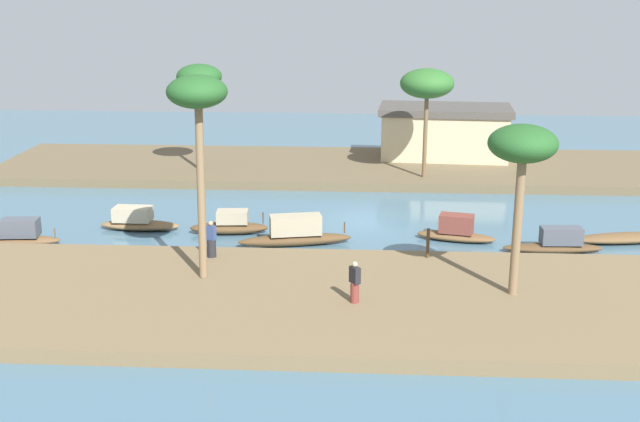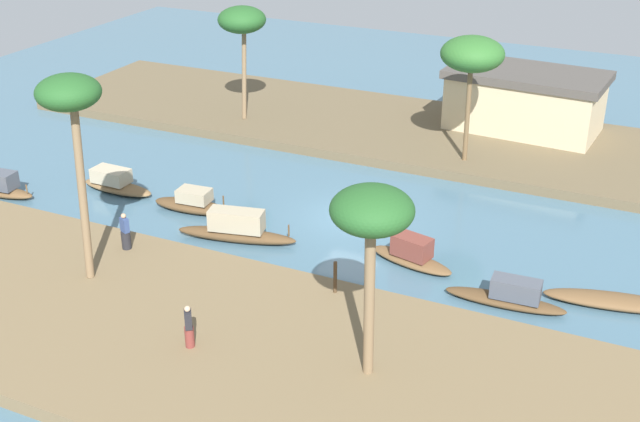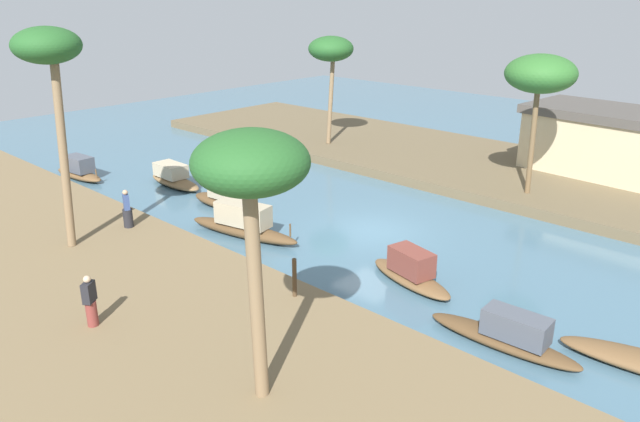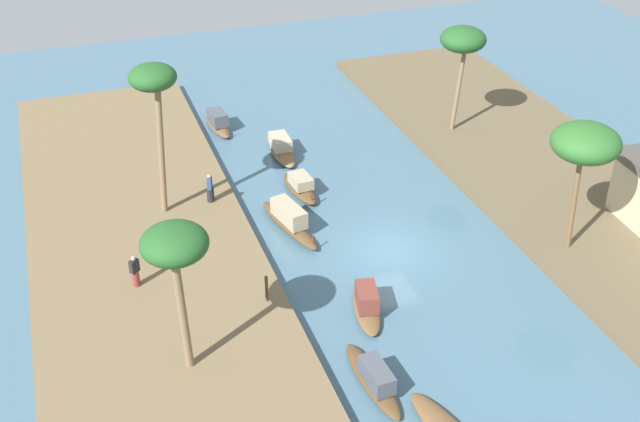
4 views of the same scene
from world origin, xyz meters
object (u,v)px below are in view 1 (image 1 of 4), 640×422
sampan_near_left_bank (20,235)px  palm_tree_left_near (197,101)px  sampan_downstream_large (230,225)px  sampan_foreground (556,243)px  mooring_post (428,243)px  sampan_open_hull (137,221)px  palm_tree_left_far (523,149)px  palm_tree_right_short (199,78)px  person_on_near_bank (355,283)px  person_by_mooring (211,242)px  sampan_midstream (456,231)px  riverside_building (445,131)px  palm_tree_right_tall (427,84)px  sampan_with_red_awning (627,238)px  sampan_upstream_small (295,234)px

sampan_near_left_bank → palm_tree_left_near: size_ratio=0.48×
sampan_downstream_large → sampan_foreground: 15.16m
sampan_downstream_large → mooring_post: bearing=-30.8°
sampan_open_hull → palm_tree_left_far: 19.68m
sampan_open_hull → sampan_foreground: bearing=-5.2°
sampan_downstream_large → sampan_open_hull: same height
sampan_foreground → mooring_post: 6.46m
mooring_post → palm_tree_right_short: palm_tree_right_short is taller
person_on_near_bank → palm_tree_left_near: bearing=32.3°
sampan_near_left_bank → person_by_mooring: (9.40, -2.53, 0.66)m
sampan_midstream → palm_tree_left_far: 9.84m
riverside_building → palm_tree_right_short: bearing=-158.0°
person_by_mooring → palm_tree_left_far: (11.98, -3.58, 4.86)m
palm_tree_left_near → riverside_building: bearing=64.0°
sampan_midstream → sampan_foreground: (4.29, -1.45, -0.04)m
sampan_midstream → person_on_near_bank: (-4.57, -9.17, 0.77)m
palm_tree_left_far → palm_tree_right_tall: size_ratio=1.00×
sampan_open_hull → person_on_near_bank: 14.75m
palm_tree_left_far → sampan_foreground: bearing=65.5°
mooring_post → palm_tree_left_far: size_ratio=0.20×
palm_tree_left_far → palm_tree_right_short: (-15.61, 19.76, 0.13)m
sampan_near_left_bank → palm_tree_right_short: bearing=61.4°
person_on_near_bank → person_by_mooring: (-6.12, 4.72, -0.08)m
palm_tree_left_far → sampan_open_hull: bearing=152.0°
sampan_downstream_large → sampan_with_red_awning: size_ratio=0.71×
sampan_downstream_large → mooring_post: size_ratio=3.00×
sampan_with_red_awning → person_by_mooring: bearing=-176.4°
sampan_near_left_bank → palm_tree_left_far: (21.38, -6.11, 5.51)m
sampan_upstream_small → mooring_post: bearing=-38.2°
person_by_mooring → mooring_post: size_ratio=1.24×
palm_tree_left_near → mooring_post: bearing=16.9°
sampan_with_red_awning → person_on_near_bank: person_on_near_bank is taller
person_by_mooring → palm_tree_right_short: 17.32m
palm_tree_left_far → sampan_midstream: bearing=99.1°
sampan_with_red_awning → sampan_downstream_large: bearing=168.7°
sampan_upstream_small → palm_tree_right_short: bearing=105.7°
person_on_near_bank → palm_tree_right_short: bearing=-10.4°
sampan_with_red_awning → palm_tree_left_near: 21.01m
sampan_open_hull → palm_tree_left_far: palm_tree_left_far is taller
sampan_with_red_awning → person_by_mooring: 19.21m
palm_tree_left_near → palm_tree_right_short: 18.89m
sampan_near_left_bank → sampan_foreground: (24.38, 0.47, -0.07)m
sampan_midstream → person_on_near_bank: person_on_near_bank is taller
sampan_downstream_large → sampan_near_left_bank: size_ratio=1.00×
palm_tree_right_short → riverside_building: bearing=17.9°
sampan_foreground → person_on_near_bank: (-8.86, -7.72, 0.81)m
person_on_near_bank → palm_tree_right_short: size_ratio=0.24×
sampan_near_left_bank → sampan_foreground: bearing=-4.5°
sampan_midstream → palm_tree_left_far: (1.29, -8.03, 5.54)m
mooring_post → palm_tree_right_short: bearing=128.9°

